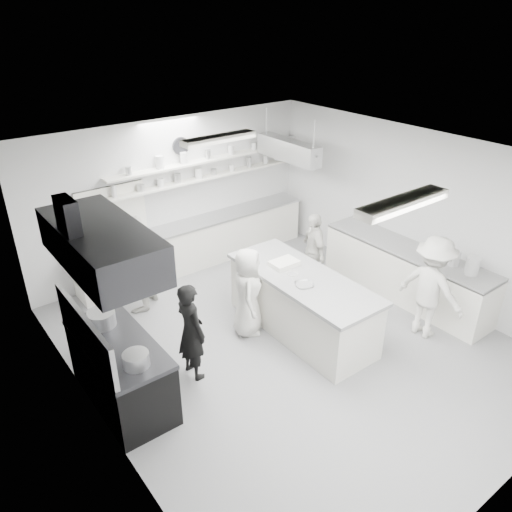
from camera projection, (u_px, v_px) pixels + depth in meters
floor at (287, 343)px, 7.97m from camera, size 6.00×7.00×0.02m
ceiling at (294, 159)px, 6.60m from camera, size 6.00×7.00×0.02m
wall_back at (174, 195)px, 9.76m from camera, size 6.00×0.04×3.00m
wall_left at (92, 333)px, 5.67m from camera, size 0.04×7.00×3.00m
wall_right at (416, 213)px, 8.91m from camera, size 0.04×7.00×3.00m
stove at (122, 372)px, 6.64m from camera, size 0.80×1.80×0.90m
exhaust_hood at (101, 245)px, 5.78m from camera, size 0.85×2.00×0.50m
back_counter at (198, 243)px, 10.19m from camera, size 5.00×0.60×0.92m
shelf_lower at (207, 177)px, 9.94m from camera, size 4.20×0.26×0.04m
shelf_upper at (206, 160)px, 9.78m from camera, size 4.20×0.26×0.04m
pass_through_window at (112, 212)px, 9.07m from camera, size 1.30×0.04×1.00m
wall_clock at (180, 146)px, 9.41m from camera, size 0.32×0.05×0.32m
right_counter at (405, 273)px, 9.05m from camera, size 0.74×3.30×0.94m
pot_rack at (288, 150)px, 9.70m from camera, size 0.30×1.60×0.40m
light_fixture_front at (403, 203)px, 5.36m from camera, size 1.30×0.25×0.10m
light_fixture_rear at (219, 139)px, 7.90m from camera, size 1.30×0.25×0.10m
prep_island at (302, 305)px, 8.06m from camera, size 1.02×2.65×0.97m
stove_pot at (102, 320)px, 6.70m from camera, size 0.37×0.37×0.26m
cook_stove at (191, 331)px, 6.96m from camera, size 0.39×0.57×1.51m
cook_back at (135, 264)px, 8.51m from camera, size 1.07×1.04×1.74m
cook_island_left at (248, 292)px, 7.91m from camera, size 0.81×0.88×1.50m
cook_island_right at (313, 251)px, 9.26m from camera, size 0.65×0.94×1.48m
cook_right at (431, 287)px, 7.81m from camera, size 0.70×1.15×1.73m
bowl_island_a at (304, 286)px, 7.59m from camera, size 0.37×0.37×0.07m
bowl_island_b at (292, 275)px, 7.90m from camera, size 0.23×0.23×0.06m
bowl_right at (437, 257)px, 8.53m from camera, size 0.28×0.28×0.05m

